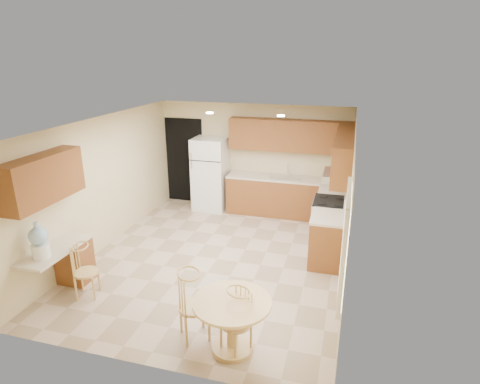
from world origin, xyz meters
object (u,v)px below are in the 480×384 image
(refrigerator, at_px, (211,174))
(chair_desk, at_px, (82,268))
(dining_table, at_px, (232,318))
(stove, at_px, (329,222))
(chair_table_b, at_px, (234,320))
(water_crock, at_px, (39,242))
(chair_table_a, at_px, (191,302))

(refrigerator, relative_size, chair_desk, 2.04)
(refrigerator, height_order, dining_table, refrigerator)
(stove, height_order, chair_table_b, stove)
(stove, bearing_deg, dining_table, -105.92)
(dining_table, height_order, water_crock, water_crock)
(stove, distance_m, chair_desk, 4.53)
(refrigerator, distance_m, stove, 3.15)
(dining_table, bearing_deg, water_crock, 175.57)
(refrigerator, height_order, stove, refrigerator)
(refrigerator, distance_m, chair_desk, 4.18)
(chair_desk, bearing_deg, chair_table_b, 59.73)
(dining_table, bearing_deg, chair_table_a, 177.84)
(refrigerator, bearing_deg, chair_desk, -98.28)
(refrigerator, bearing_deg, chair_table_b, -67.27)
(refrigerator, height_order, chair_table_b, refrigerator)
(chair_table_b, bearing_deg, stove, -73.21)
(stove, xyz_separation_m, chair_table_a, (-1.51, -3.36, 0.12))
(dining_table, bearing_deg, chair_table_b, -58.30)
(water_crock, bearing_deg, stove, 38.75)
(refrigerator, xyz_separation_m, stove, (2.88, -1.22, -0.39))
(refrigerator, bearing_deg, dining_table, -67.44)
(stove, relative_size, water_crock, 1.95)
(water_crock, bearing_deg, dining_table, -4.43)
(dining_table, relative_size, water_crock, 1.75)
(refrigerator, xyz_separation_m, chair_desk, (-0.60, -4.12, -0.35))
(chair_table_b, bearing_deg, chair_desk, 19.23)
(chair_table_b, height_order, water_crock, water_crock)
(dining_table, xyz_separation_m, water_crock, (-2.96, 0.23, 0.55))
(refrigerator, distance_m, chair_table_a, 4.79)
(dining_table, height_order, chair_table_a, chair_table_a)
(dining_table, distance_m, chair_table_a, 0.56)
(chair_desk, bearing_deg, refrigerator, 153.79)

